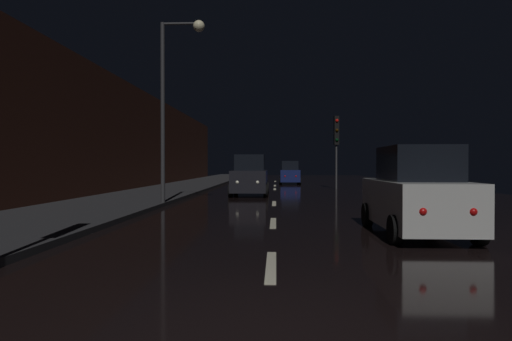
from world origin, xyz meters
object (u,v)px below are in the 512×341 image
object	(u,v)px
streetlamp_overhead	(175,83)
car_parked_right_near	(416,194)
traffic_light_far_right	(336,136)
car_distant_taillights	(290,173)
car_approaching_headlights	(250,177)

from	to	relation	value
streetlamp_overhead	car_parked_right_near	world-z (taller)	streetlamp_overhead
traffic_light_far_right	car_distant_taillights	xyz separation A→B (m)	(-2.83, 7.93, -2.62)
traffic_light_far_right	car_parked_right_near	xyz separation A→B (m)	(-0.80, -19.50, -2.57)
car_approaching_headlights	car_distant_taillights	world-z (taller)	car_approaching_headlights
streetlamp_overhead	car_distant_taillights	distance (m)	21.67
traffic_light_far_right	car_approaching_headlights	world-z (taller)	traffic_light_far_right
car_approaching_headlights	car_parked_right_near	world-z (taller)	car_approaching_headlights
car_approaching_headlights	car_distant_taillights	size ratio (longest dim) A/B	1.11
car_approaching_headlights	car_parked_right_near	distance (m)	13.92
car_distant_taillights	traffic_light_far_right	bearing A→B (deg)	-160.37
traffic_light_far_right	car_distant_taillights	world-z (taller)	traffic_light_far_right
streetlamp_overhead	car_approaching_headlights	distance (m)	7.87
car_approaching_headlights	traffic_light_far_right	bearing A→B (deg)	139.83
streetlamp_overhead	car_parked_right_near	bearing A→B (deg)	-43.51
traffic_light_far_right	car_parked_right_near	world-z (taller)	traffic_light_far_right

